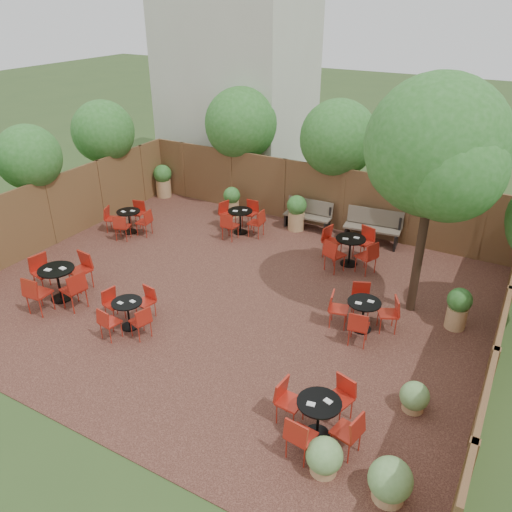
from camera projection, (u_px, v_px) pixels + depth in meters
The scene contains 13 objects.
ground at pixel (228, 295), 12.61m from camera, with size 80.00×80.00×0.00m, color #354F23.
courtyard_paving at pixel (228, 295), 12.61m from camera, with size 12.00×10.00×0.02m, color #391E17.
fence_back at pixel (312, 195), 16.01m from camera, with size 12.00×0.08×2.00m, color #52301E.
fence_left at pixel (51, 212), 14.76m from camera, with size 0.08×10.00×2.00m, color #52301E.
fence_right at pixel (499, 333), 9.53m from camera, with size 0.08×10.00×2.00m, color #52301E.
neighbour_building at pixel (238, 72), 18.91m from camera, with size 5.00×4.00×8.00m, color beige.
overhang_foliage at pixel (279, 148), 14.61m from camera, with size 15.25×10.51×2.62m.
courtyard_tree at pixel (435, 154), 10.33m from camera, with size 2.98×2.91×5.34m.
park_bench_left at pixel (308, 214), 15.93m from camera, with size 1.49×0.53×0.91m.
park_bench_right at pixel (373, 226), 15.02m from camera, with size 1.68×0.72×1.01m.
bistro_tables at pixel (219, 274), 12.63m from camera, with size 9.79×7.86×0.96m.
planters at pixel (254, 210), 15.95m from camera, with size 11.35×3.89×1.17m.
low_shrubs at pixel (376, 452), 7.92m from camera, with size 1.63×2.58×0.71m.
Camera 1 is at (5.88, -9.02, 6.68)m, focal length 35.93 mm.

